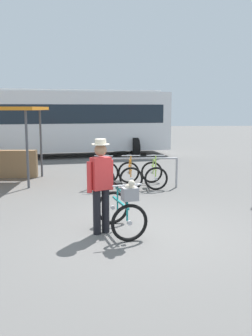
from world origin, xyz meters
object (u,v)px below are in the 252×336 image
Objects in this scene: featured_bicycle at (123,208)px; bus_distant at (62,119)px; racked_bike_black at (106,174)px; person_with_featured_bike at (101,182)px; racked_bike_lime at (154,174)px; racked_bike_orange at (130,174)px.

bus_distant is (-2.31, 11.17, 1.25)m from featured_bicycle.
bus_distant reaches higher than racked_bike_black.
racked_bike_black is 4.02m from person_with_featured_bike.
bus_distant reaches higher than racked_bike_lime.
person_with_featured_bike is at bearing -101.36° from racked_bike_orange.
person_with_featured_bike is (-0.10, -3.97, 0.58)m from racked_bike_black.
bus_distant is at bearing 101.67° from featured_bicycle.
racked_bike_lime is 4.29m from person_with_featured_bike.
bus_distant reaches higher than racked_bike_orange.
featured_bicycle is at bearing -85.96° from racked_bike_black.
bus_distant is (-2.02, 7.12, 1.37)m from racked_bike_black.
bus_distant reaches higher than person_with_featured_bike.
racked_bike_orange and racked_bike_lime have the same top height.
bus_distant reaches higher than featured_bicycle.
bus_distant is (-3.42, 7.12, 1.37)m from racked_bike_lime.
racked_bike_orange is at bearing -179.81° from racked_bike_lime.
bus_distant is (-2.72, 7.12, 1.37)m from racked_bike_orange.
person_with_featured_bike is at bearing 168.30° from featured_bicycle.
bus_distant is at bearing 99.83° from person_with_featured_bike.
racked_bike_orange is at bearing 78.64° from person_with_featured_bike.
person_with_featured_bike reaches higher than racked_bike_black.
racked_bike_black is 0.96× the size of featured_bicycle.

